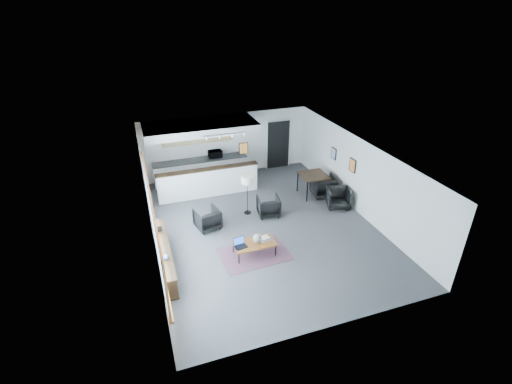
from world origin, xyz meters
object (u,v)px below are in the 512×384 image
object	(u,v)px
coffee_table	(254,244)
dining_chair_near	(338,199)
laptop	(240,244)
dining_chair_far	(323,187)
armchair_right	(268,205)
floor_lamp	(247,181)
dining_table	(314,176)
book_stack	(264,238)
ceramic_pot	(257,238)
microwave	(215,153)
armchair_left	(207,218)

from	to	relation	value
coffee_table	dining_chair_near	world-z (taller)	dining_chair_near
laptop	coffee_table	bearing A→B (deg)	-9.69
coffee_table	dining_chair_far	bearing A→B (deg)	34.51
armchair_right	dining_chair_near	xyz separation A→B (m)	(2.57, -0.30, -0.04)
armchair_right	floor_lamp	xyz separation A→B (m)	(-0.64, 0.37, 0.88)
dining_table	book_stack	bearing A→B (deg)	-137.17
coffee_table	ceramic_pot	xyz separation A→B (m)	(0.10, 0.01, 0.16)
microwave	dining_table	bearing A→B (deg)	-42.71
armchair_left	floor_lamp	xyz separation A→B (m)	(1.54, 0.49, 0.88)
dining_chair_near	microwave	size ratio (longest dim) A/B	1.29
book_stack	armchair_left	bearing A→B (deg)	126.81
dining_table	microwave	world-z (taller)	microwave
floor_lamp	dining_chair_near	size ratio (longest dim) A/B	2.12
coffee_table	microwave	size ratio (longest dim) A/B	2.33
armchair_right	floor_lamp	size ratio (longest dim) A/B	0.52
dining_chair_near	microwave	bearing A→B (deg)	152.51
floor_lamp	microwave	size ratio (longest dim) A/B	2.74
armchair_left	armchair_right	bearing A→B (deg)	170.22
armchair_right	dining_table	distance (m)	2.35
armchair_right	dining_chair_far	size ratio (longest dim) A/B	1.03
coffee_table	dining_chair_near	bearing A→B (deg)	22.71
floor_lamp	armchair_right	bearing A→B (deg)	-30.24
book_stack	coffee_table	bearing A→B (deg)	-169.68
laptop	microwave	world-z (taller)	microwave
armchair_right	dining_chair_far	distance (m)	2.57
armchair_left	microwave	bearing A→B (deg)	-120.68
armchair_left	dining_chair_far	xyz separation A→B (m)	(4.66, 0.79, -0.01)
dining_chair_near	microwave	world-z (taller)	microwave
dining_chair_far	laptop	bearing A→B (deg)	42.18
armchair_right	microwave	world-z (taller)	microwave
dining_table	armchair_right	bearing A→B (deg)	-157.77
laptop	armchair_right	distance (m)	2.54
laptop	floor_lamp	world-z (taller)	floor_lamp
coffee_table	laptop	world-z (taller)	laptop
dining_chair_near	microwave	xyz separation A→B (m)	(-3.57, 3.82, 0.77)
dining_table	dining_chair_far	world-z (taller)	dining_table
coffee_table	ceramic_pot	bearing A→B (deg)	7.33
laptop	dining_chair_near	size ratio (longest dim) A/B	0.57
floor_lamp	dining_table	xyz separation A→B (m)	(2.78, 0.50, -0.49)
dining_chair_near	dining_chair_far	size ratio (longest dim) A/B	0.93
coffee_table	armchair_right	xyz separation A→B (m)	(1.19, 1.96, 0.01)
dining_chair_near	dining_table	bearing A→B (deg)	129.28
ceramic_pot	floor_lamp	xyz separation A→B (m)	(0.45, 2.32, 0.73)
ceramic_pot	armchair_right	xyz separation A→B (m)	(1.09, 1.94, -0.15)
ceramic_pot	microwave	size ratio (longest dim) A/B	0.50
floor_lamp	microwave	bearing A→B (deg)	96.60
laptop	dining_table	world-z (taller)	dining_table
dining_chair_far	microwave	world-z (taller)	microwave
laptop	ceramic_pot	world-z (taller)	ceramic_pot
coffee_table	floor_lamp	size ratio (longest dim) A/B	0.85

